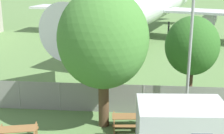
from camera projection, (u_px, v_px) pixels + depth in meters
name	position (u px, v px, depth m)	size (l,w,h in m)	color
perimeter_fence	(101.00, 98.00, 18.80)	(56.07, 0.07, 1.81)	gray
airplane	(149.00, 6.00, 40.31)	(34.77, 42.90, 12.56)	silver
portable_cabin	(181.00, 132.00, 13.78)	(3.99, 2.85, 2.64)	silver
picnic_bench_near_cabin	(128.00, 121.00, 16.79)	(1.83, 1.57, 0.76)	brown
picnic_bench_open_grass	(18.00, 134.00, 15.39)	(2.20, 1.82, 0.76)	brown
tree_near_hangar	(103.00, 39.00, 15.99)	(4.73, 4.73, 7.47)	#4C3823
tree_left_of_cabin	(192.00, 46.00, 18.98)	(3.30, 3.30, 5.71)	#4C3823
light_mast	(192.00, 23.00, 16.43)	(0.44, 0.44, 9.36)	#99999E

